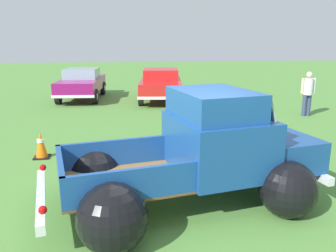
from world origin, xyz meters
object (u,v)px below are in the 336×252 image
object	(u,v)px
lane_cone_0	(41,145)
show_car_0	(82,83)
show_car_1	(161,83)
vintage_pickup_truck	(203,159)
lane_cone_1	(176,138)
spectator_0	(308,91)

from	to	relation	value
lane_cone_0	show_car_0	bearing A→B (deg)	89.66
show_car_1	vintage_pickup_truck	bearing A→B (deg)	4.66
lane_cone_0	lane_cone_1	bearing A→B (deg)	3.37
vintage_pickup_truck	spectator_0	xyz separation A→B (m)	(5.36, 6.28, 0.16)
spectator_0	show_car_0	bearing A→B (deg)	-116.68
show_car_1	spectator_0	world-z (taller)	spectator_0
vintage_pickup_truck	show_car_0	bearing A→B (deg)	94.16
lane_cone_1	show_car_0	bearing A→B (deg)	111.04
vintage_pickup_truck	show_car_1	world-z (taller)	vintage_pickup_truck
lane_cone_0	lane_cone_1	distance (m)	3.27
vintage_pickup_truck	show_car_0	size ratio (longest dim) A/B	1.13
show_car_0	lane_cone_0	size ratio (longest dim) A/B	6.88
show_car_1	lane_cone_1	bearing A→B (deg)	3.63
show_car_0	spectator_0	size ratio (longest dim) A/B	2.67
spectator_0	lane_cone_0	size ratio (longest dim) A/B	2.57
show_car_1	lane_cone_0	size ratio (longest dim) A/B	7.27
spectator_0	lane_cone_0	distance (m)	9.38
vintage_pickup_truck	lane_cone_1	world-z (taller)	vintage_pickup_truck
show_car_1	lane_cone_1	world-z (taller)	show_car_1
show_car_0	spectator_0	distance (m)	9.92
vintage_pickup_truck	lane_cone_0	world-z (taller)	vintage_pickup_truck
vintage_pickup_truck	lane_cone_1	distance (m)	2.91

